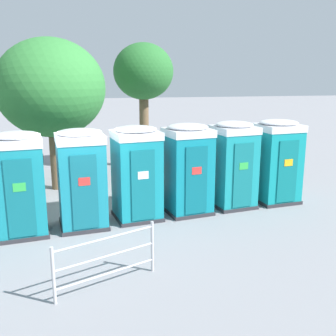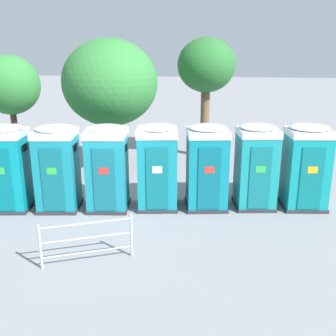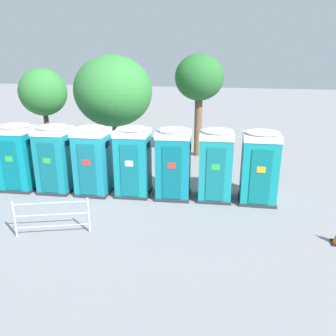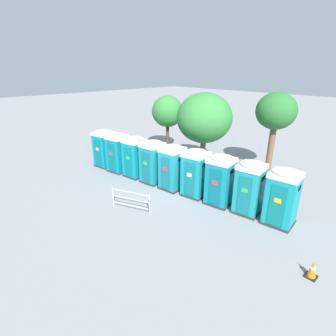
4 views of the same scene
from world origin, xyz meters
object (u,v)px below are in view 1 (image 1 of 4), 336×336
portapotty_5 (137,173)px  event_barrier (107,258)px  portapotty_6 (188,168)px  portapotty_3 (20,184)px  portapotty_4 (82,178)px  portapotty_7 (233,164)px  portapotty_8 (277,161)px  street_tree_0 (51,88)px  street_tree_1 (143,73)px

portapotty_5 → event_barrier: 3.69m
portapotty_6 → portapotty_3: bearing=-171.3°
portapotty_4 → portapotty_5: same height
portapotty_7 → event_barrier: portapotty_7 is taller
portapotty_8 → portapotty_7: bearing=-174.5°
portapotty_8 → street_tree_0: size_ratio=0.51×
portapotty_4 → portapotty_7: 4.42m
portapotty_7 → portapotty_8: same height
portapotty_6 → street_tree_0: 5.43m
portapotty_8 → street_tree_0: 7.59m
portapotty_8 → street_tree_1: (-3.22, 5.45, 2.62)m
portapotty_5 → portapotty_6: (1.46, 0.17, -0.00)m
event_barrier → portapotty_6: bearing=55.4°
portapotty_4 → portapotty_5: size_ratio=1.00×
portapotty_7 → portapotty_5: bearing=-171.7°
portapotty_3 → portapotty_7: (5.82, 0.92, 0.00)m
street_tree_1 → event_barrier: street_tree_1 is taller
portapotty_3 → portapotty_8: bearing=8.3°
portapotty_5 → street_tree_0: bearing=123.7°
portapotty_6 → portapotty_5: bearing=-173.3°
event_barrier → portapotty_5: bearing=73.2°
portapotty_6 → street_tree_1: size_ratio=0.50×
portapotty_5 → street_tree_1: 6.66m
portapotty_6 → portapotty_7: same height
street_tree_0 → event_barrier: street_tree_0 is taller
portapotty_7 → portapotty_8: size_ratio=1.00×
portapotty_5 → portapotty_6: 1.47m
street_tree_0 → portapotty_6: bearing=-41.1°
street_tree_0 → portapotty_7: bearing=-30.2°
portapotty_5 → event_barrier: (-1.05, -3.47, -0.72)m
portapotty_7 → portapotty_8: bearing=5.5°
portapotty_4 → portapotty_7: bearing=9.4°
street_tree_1 → portapotty_4: bearing=-112.5°
portapotty_5 → portapotty_7: bearing=8.3°
portapotty_3 → portapotty_5: size_ratio=1.00×
portapotty_6 → portapotty_8: size_ratio=1.00×
portapotty_3 → street_tree_0: bearing=81.4°
street_tree_1 → event_barrier: size_ratio=2.70×
portapotty_8 → portapotty_6: bearing=-172.3°
street_tree_0 → street_tree_1: (3.47, 2.56, 0.50)m
portapotty_3 → street_tree_0: street_tree_0 is taller
portapotty_4 → event_barrier: 3.27m
portapotty_3 → portapotty_4: (1.46, 0.20, -0.00)m
portapotty_5 → portapotty_7: (2.91, 0.42, 0.00)m
portapotty_5 → street_tree_0: street_tree_0 is taller
portapotty_6 → portapotty_7: 1.47m
portapotty_4 → portapotty_6: (2.91, 0.47, -0.00)m
street_tree_0 → event_barrier: 7.59m
street_tree_1 → event_barrier: bearing=-103.1°
portapotty_3 → portapotty_7: bearing=9.0°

